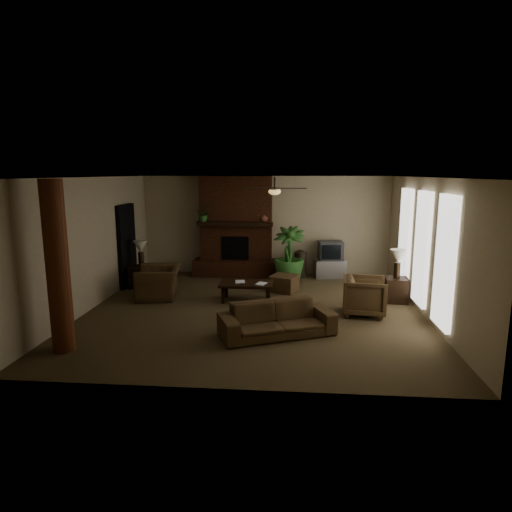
# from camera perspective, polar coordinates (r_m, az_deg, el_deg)

# --- Properties ---
(room_shell) EXTENTS (7.00, 7.00, 7.00)m
(room_shell) POSITION_cam_1_polar(r_m,az_deg,el_deg) (9.10, -0.21, 1.38)
(room_shell) COLOR brown
(room_shell) RESTS_ON ground
(fireplace) EXTENTS (2.40, 0.70, 2.80)m
(fireplace) POSITION_cam_1_polar(r_m,az_deg,el_deg) (12.39, -2.60, 2.75)
(fireplace) COLOR #542916
(fireplace) RESTS_ON ground
(windows) EXTENTS (0.08, 3.65, 2.35)m
(windows) POSITION_cam_1_polar(r_m,az_deg,el_deg) (9.64, 20.78, 0.91)
(windows) COLOR white
(windows) RESTS_ON ground
(log_column) EXTENTS (0.36, 0.36, 2.80)m
(log_column) POSITION_cam_1_polar(r_m,az_deg,el_deg) (7.68, -24.43, -1.37)
(log_column) COLOR brown
(log_column) RESTS_ON ground
(doorway) EXTENTS (0.10, 1.00, 2.10)m
(doorway) POSITION_cam_1_polar(r_m,az_deg,el_deg) (11.69, -16.46, 1.31)
(doorway) COLOR black
(doorway) RESTS_ON ground
(ceiling_fan) EXTENTS (1.35, 1.35, 0.37)m
(ceiling_fan) POSITION_cam_1_polar(r_m,az_deg,el_deg) (9.25, 2.44, 8.57)
(ceiling_fan) COLOR #2E2114
(ceiling_fan) RESTS_ON ceiling
(sofa) EXTENTS (2.12, 1.34, 0.80)m
(sofa) POSITION_cam_1_polar(r_m,az_deg,el_deg) (7.91, 2.76, -7.55)
(sofa) COLOR #4E3921
(sofa) RESTS_ON ground
(armchair_left) EXTENTS (0.91, 1.22, 0.97)m
(armchair_left) POSITION_cam_1_polar(r_m,az_deg,el_deg) (10.49, -12.57, -2.71)
(armchair_left) COLOR #4E3921
(armchair_left) RESTS_ON ground
(armchair_right) EXTENTS (0.88, 0.93, 0.86)m
(armchair_right) POSITION_cam_1_polar(r_m,az_deg,el_deg) (9.30, 13.97, -4.85)
(armchair_right) COLOR #4E3921
(armchair_right) RESTS_ON ground
(coffee_table) EXTENTS (1.20, 0.70, 0.43)m
(coffee_table) POSITION_cam_1_polar(r_m,az_deg,el_deg) (9.99, -1.28, -3.79)
(coffee_table) COLOR black
(coffee_table) RESTS_ON ground
(ottoman) EXTENTS (0.78, 0.78, 0.40)m
(ottoman) POSITION_cam_1_polar(r_m,az_deg,el_deg) (10.83, 3.67, -3.59)
(ottoman) COLOR #4E3921
(ottoman) RESTS_ON ground
(tv_stand) EXTENTS (0.92, 0.63, 0.50)m
(tv_stand) POSITION_cam_1_polar(r_m,az_deg,el_deg) (12.42, 9.53, -1.61)
(tv_stand) COLOR #ADADAF
(tv_stand) RESTS_ON ground
(tv) EXTENTS (0.70, 0.59, 0.52)m
(tv) POSITION_cam_1_polar(r_m,az_deg,el_deg) (12.31, 9.68, 0.70)
(tv) COLOR #3C3C3F
(tv) RESTS_ON tv_stand
(floor_vase) EXTENTS (0.34, 0.34, 0.77)m
(floor_vase) POSITION_cam_1_polar(r_m,az_deg,el_deg) (12.34, 5.82, -0.73)
(floor_vase) COLOR #33271C
(floor_vase) RESTS_ON ground
(floor_plant) EXTENTS (1.04, 1.59, 0.83)m
(floor_plant) POSITION_cam_1_polar(r_m,az_deg,el_deg) (11.76, 4.27, -1.36)
(floor_plant) COLOR #316127
(floor_plant) RESTS_ON ground
(side_table_left) EXTENTS (0.55, 0.55, 0.55)m
(side_table_left) POSITION_cam_1_polar(r_m,az_deg,el_deg) (11.58, -14.86, -2.61)
(side_table_left) COLOR black
(side_table_left) RESTS_ON ground
(lamp_left) EXTENTS (0.45, 0.45, 0.65)m
(lamp_left) POSITION_cam_1_polar(r_m,az_deg,el_deg) (11.47, -14.80, 0.97)
(lamp_left) COLOR #2E2114
(lamp_left) RESTS_ON side_table_left
(side_table_right) EXTENTS (0.53, 0.53, 0.55)m
(side_table_right) POSITION_cam_1_polar(r_m,az_deg,el_deg) (10.44, 17.78, -4.22)
(side_table_right) COLOR black
(side_table_right) RESTS_ON ground
(lamp_right) EXTENTS (0.37, 0.37, 0.65)m
(lamp_right) POSITION_cam_1_polar(r_m,az_deg,el_deg) (10.31, 17.98, -0.28)
(lamp_right) COLOR #2E2114
(lamp_right) RESTS_ON side_table_right
(mantel_plant) EXTENTS (0.43, 0.46, 0.33)m
(mantel_plant) POSITION_cam_1_polar(r_m,az_deg,el_deg) (12.18, -6.80, 5.24)
(mantel_plant) COLOR #316127
(mantel_plant) RESTS_ON fireplace
(mantel_vase) EXTENTS (0.26, 0.27, 0.22)m
(mantel_vase) POSITION_cam_1_polar(r_m,az_deg,el_deg) (12.05, 1.07, 5.00)
(mantel_vase) COLOR brown
(mantel_vase) RESTS_ON fireplace
(book_a) EXTENTS (0.22, 0.06, 0.29)m
(book_a) POSITION_cam_1_polar(r_m,az_deg,el_deg) (9.94, -2.72, -2.67)
(book_a) COLOR #999999
(book_a) RESTS_ON coffee_table
(book_b) EXTENTS (0.21, 0.09, 0.29)m
(book_b) POSITION_cam_1_polar(r_m,az_deg,el_deg) (9.81, 0.12, -2.83)
(book_b) COLOR #999999
(book_b) RESTS_ON coffee_table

